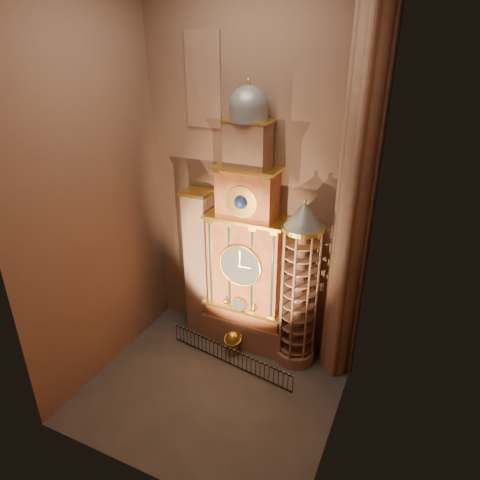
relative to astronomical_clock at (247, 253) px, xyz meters
The scene contains 11 objects.
floor 8.32m from the astronomical_clock, 90.00° to the right, with size 14.00×14.00×0.00m, color #383330.
wall_back 4.45m from the astronomical_clock, 90.00° to the left, with size 22.00×22.00×0.00m, color brown.
wall_left 9.61m from the astronomical_clock, 144.66° to the right, with size 22.00×22.00×0.00m, color brown.
wall_right 9.61m from the astronomical_clock, 35.34° to the right, with size 22.00×22.00×0.00m, color brown.
astronomical_clock is the anchor object (origin of this frame).
portrait_tower 3.73m from the astronomical_clock, behind, with size 1.80×1.60×10.20m.
stair_turret 3.78m from the astronomical_clock, ahead, with size 2.50×2.50×10.80m.
gothic_pier 7.48m from the astronomical_clock, ahead, with size 2.04×2.04×22.00m.
stained_glass_window 10.37m from the astronomical_clock, 163.43° to the left, with size 2.20×0.14×5.20m.
celestial_globe 5.88m from the astronomical_clock, 100.14° to the right, with size 1.28×1.22×1.69m.
iron_railing 6.56m from the astronomical_clock, 89.52° to the right, with size 8.69×1.40×1.20m.
Camera 1 is at (9.44, -16.48, 18.55)m, focal length 32.00 mm.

